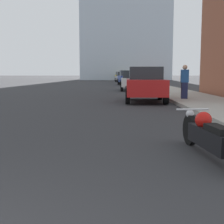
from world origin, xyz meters
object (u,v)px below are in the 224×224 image
Objects in this scene: parked_car_blue at (126,78)px; parked_car_yellow at (119,76)px; motorcycle at (208,135)px; parked_car_red at (144,84)px; parked_car_white at (131,80)px; pedestrian at (184,81)px; parked_car_silver at (121,77)px.

parked_car_blue is 23.28m from parked_car_yellow.
motorcycle is 31.93m from parked_car_blue.
parked_car_red is (0.01, 10.06, 0.50)m from motorcycle.
parked_car_white is at bearing -91.68° from parked_car_yellow.
pedestrian is at bearing 73.40° from motorcycle.
pedestrian is at bearing -77.59° from parked_car_white.
parked_car_silver is at bearing 92.42° from parked_car_red.
motorcycle is 10.31m from pedestrian.
parked_car_white is at bearing 92.52° from parked_car_red.
parked_car_yellow is (-0.10, 35.01, 0.04)m from parked_car_white.
parked_car_yellow is at bearing 84.28° from motorcycle.
parked_car_red is 45.15m from parked_car_yellow.
parked_car_yellow is 2.66× the size of pedestrian.
parked_car_white reaches higher than motorcycle.
parked_car_silver is (0.00, 34.33, -0.05)m from parked_car_red.
motorcycle is 0.60× the size of parked_car_red.
parked_car_blue is (0.11, 21.87, 0.01)m from parked_car_red.
parked_car_blue reaches higher than parked_car_yellow.
parked_car_red is at bearing -91.69° from parked_car_yellow.
parked_car_red is 0.93× the size of parked_car_blue.
parked_car_white is 11.73m from parked_car_blue.
pedestrian reaches higher than parked_car_white.
parked_car_yellow is at bearing 91.74° from parked_car_white.
parked_car_silver is at bearing 84.16° from motorcycle.
parked_car_red is 34.33m from parked_car_silver.
parked_car_blue reaches higher than parked_car_silver.
parked_car_red is at bearing 84.10° from motorcycle.
parked_car_white is at bearing -95.04° from parked_car_silver.
parked_car_blue is 2.64× the size of pedestrian.
parked_car_red is 0.92× the size of parked_car_yellow.
parked_car_blue is at bearing -94.52° from parked_car_silver.
motorcycle is at bearing -95.02° from parked_car_silver.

